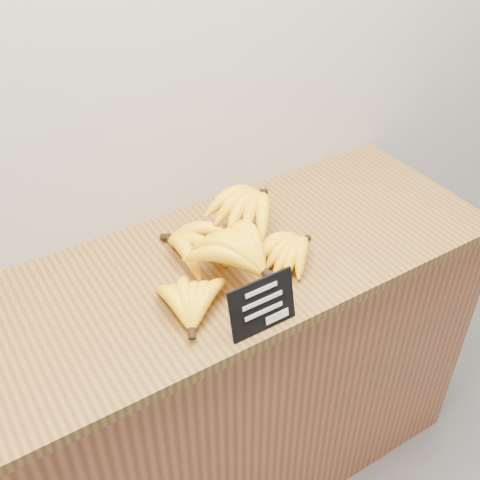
% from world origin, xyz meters
% --- Properties ---
extents(counter, '(1.44, 0.50, 0.90)m').
position_xyz_m(counter, '(0.10, 2.75, 0.45)').
color(counter, '#9D5A32').
rests_on(counter, ground).
extents(counter_top, '(1.37, 0.54, 0.03)m').
position_xyz_m(counter_top, '(0.10, 2.75, 0.92)').
color(counter_top, brown).
rests_on(counter_top, counter).
extents(chalkboard_sign, '(0.16, 0.03, 0.12)m').
position_xyz_m(chalkboard_sign, '(0.04, 2.52, 0.99)').
color(chalkboard_sign, black).
rests_on(chalkboard_sign, counter_top).
extents(banana_pile, '(0.49, 0.35, 0.13)m').
position_xyz_m(banana_pile, '(0.08, 2.72, 0.99)').
color(banana_pile, yellow).
rests_on(banana_pile, counter_top).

